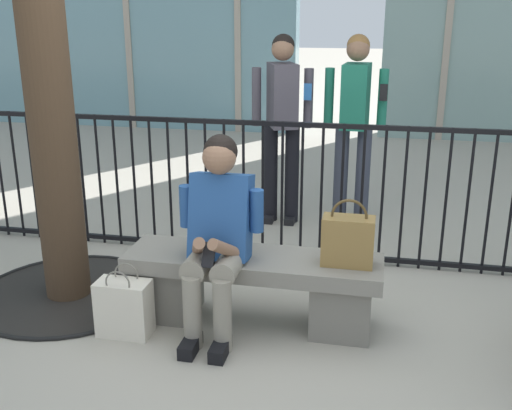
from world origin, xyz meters
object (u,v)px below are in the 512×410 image
(seated_person_with_phone, at_px, (218,230))
(bystander_at_railing, at_px, (282,115))
(handbag_on_bench, at_px, (348,240))
(bystander_further_back, at_px, (355,116))
(shopping_bag, at_px, (124,308))
(stone_bench, at_px, (253,282))

(seated_person_with_phone, xyz_separation_m, bystander_at_railing, (0.03, 2.09, 0.35))
(handbag_on_bench, bearing_deg, bystander_further_back, 92.57)
(seated_person_with_phone, distance_m, bystander_at_railing, 2.12)
(seated_person_with_phone, xyz_separation_m, shopping_bag, (-0.54, -0.20, -0.47))
(stone_bench, bearing_deg, seated_person_with_phone, -145.36)
(bystander_at_railing, bearing_deg, stone_bench, -85.44)
(seated_person_with_phone, relative_size, bystander_at_railing, 0.71)
(seated_person_with_phone, distance_m, shopping_bag, 0.75)
(seated_person_with_phone, bearing_deg, handbag_on_bench, 8.80)
(handbag_on_bench, bearing_deg, bystander_at_railing, 110.48)
(shopping_bag, bearing_deg, handbag_on_bench, 13.48)
(bystander_at_railing, relative_size, bystander_further_back, 1.00)
(shopping_bag, xyz_separation_m, bystander_further_back, (1.22, 2.38, 0.82))
(handbag_on_bench, bearing_deg, seated_person_with_phone, -171.20)
(bystander_further_back, bearing_deg, handbag_on_bench, -87.43)
(shopping_bag, bearing_deg, bystander_at_railing, 75.92)
(handbag_on_bench, height_order, bystander_at_railing, bystander_at_railing)
(shopping_bag, distance_m, bystander_further_back, 2.79)
(seated_person_with_phone, bearing_deg, stone_bench, 34.64)
(stone_bench, height_order, handbag_on_bench, handbag_on_bench)
(handbag_on_bench, xyz_separation_m, shopping_bag, (-1.31, -0.31, -0.43))
(bystander_at_railing, bearing_deg, shopping_bag, -104.08)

